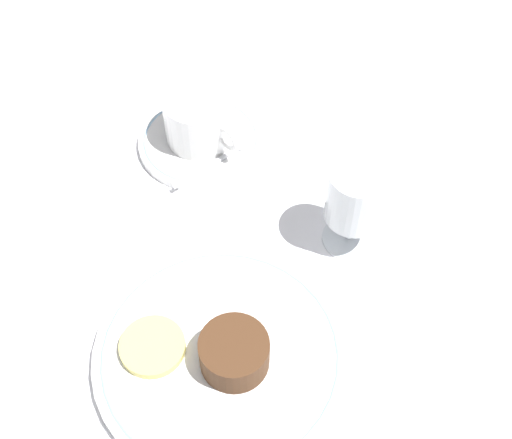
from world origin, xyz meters
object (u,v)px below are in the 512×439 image
at_px(wine_glass, 356,199).
at_px(dessert_cake, 234,353).
at_px(dinner_plate, 220,356).
at_px(coffee_cup, 199,117).

bearing_deg(wine_glass, dessert_cake, -82.72).
bearing_deg(dinner_plate, wine_glass, 92.60).
xyz_separation_m(dinner_plate, dessert_cake, (0.02, 0.00, 0.03)).
xyz_separation_m(coffee_cup, dessert_cake, (0.26, -0.18, -0.01)).
bearing_deg(dessert_cake, dinner_plate, -163.67).
xyz_separation_m(coffee_cup, wine_glass, (0.24, 0.02, 0.03)).
xyz_separation_m(dinner_plate, coffee_cup, (-0.25, 0.19, 0.04)).
height_order(dinner_plate, dessert_cake, dessert_cake).
bearing_deg(wine_glass, dinner_plate, -87.40).
distance_m(coffee_cup, wine_glass, 0.24).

